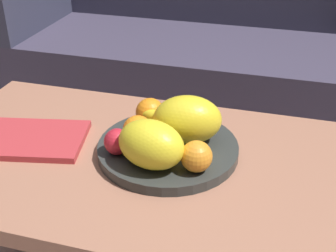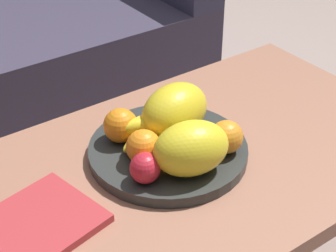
{
  "view_description": "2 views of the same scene",
  "coord_description": "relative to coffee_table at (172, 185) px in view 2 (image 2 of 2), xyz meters",
  "views": [
    {
      "loc": [
        0.26,
        -0.83,
        1.04
      ],
      "look_at": [
        0.02,
        0.04,
        0.52
      ],
      "focal_mm": 47.89,
      "sensor_mm": 36.0,
      "label": 1
    },
    {
      "loc": [
        -0.52,
        -0.72,
        1.15
      ],
      "look_at": [
        0.02,
        0.04,
        0.52
      ],
      "focal_mm": 58.68,
      "sensor_mm": 36.0,
      "label": 2
    }
  ],
  "objects": [
    {
      "name": "coffee_table",
      "position": [
        0.0,
        0.0,
        0.0
      ],
      "size": [
        1.16,
        0.61,
        0.45
      ],
      "color": "#9D674F",
      "rests_on": "ground_plane"
    },
    {
      "name": "fruit_bowl",
      "position": [
        0.02,
        0.04,
        0.06
      ],
      "size": [
        0.34,
        0.34,
        0.03
      ],
      "primitive_type": "cylinder",
      "color": "#303331",
      "rests_on": "coffee_table"
    },
    {
      "name": "melon_large_front",
      "position": [
        0.06,
        0.07,
        0.13
      ],
      "size": [
        0.18,
        0.15,
        0.11
      ],
      "primitive_type": "ellipsoid",
      "rotation": [
        0.0,
        0.0,
        0.22
      ],
      "color": "yellow",
      "rests_on": "fruit_bowl"
    },
    {
      "name": "melon_smaller_beside",
      "position": [
        0.01,
        -0.06,
        0.13
      ],
      "size": [
        0.17,
        0.14,
        0.11
      ],
      "primitive_type": "ellipsoid",
      "rotation": [
        0.0,
        0.0,
        -0.23
      ],
      "color": "yellow",
      "rests_on": "fruit_bowl"
    },
    {
      "name": "orange_front",
      "position": [
        -0.05,
        0.02,
        0.11
      ],
      "size": [
        0.07,
        0.07,
        0.07
      ],
      "primitive_type": "sphere",
      "color": "orange",
      "rests_on": "fruit_bowl"
    },
    {
      "name": "orange_left",
      "position": [
        -0.05,
        0.11,
        0.11
      ],
      "size": [
        0.07,
        0.07,
        0.07
      ],
      "primitive_type": "sphere",
      "color": "orange",
      "rests_on": "fruit_bowl"
    },
    {
      "name": "orange_back",
      "position": [
        0.1,
        -0.05,
        0.11
      ],
      "size": [
        0.07,
        0.07,
        0.07
      ],
      "primitive_type": "sphere",
      "color": "orange",
      "rests_on": "fruit_bowl"
    },
    {
      "name": "apple_front",
      "position": [
        -0.08,
        -0.03,
        0.1
      ],
      "size": [
        0.06,
        0.06,
        0.06
      ],
      "primitive_type": "sphere",
      "color": "red",
      "rests_on": "fruit_bowl"
    },
    {
      "name": "banana_bunch",
      "position": [
        -0.0,
        0.08,
        0.1
      ],
      "size": [
        0.18,
        0.14,
        0.06
      ],
      "color": "yellow",
      "rests_on": "fruit_bowl"
    },
    {
      "name": "magazine",
      "position": [
        -0.32,
        -0.01,
        0.06
      ],
      "size": [
        0.28,
        0.23,
        0.02
      ],
      "primitive_type": "cube",
      "rotation": [
        0.0,
        0.0,
        0.21
      ],
      "color": "#B53237",
      "rests_on": "coffee_table"
    }
  ]
}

